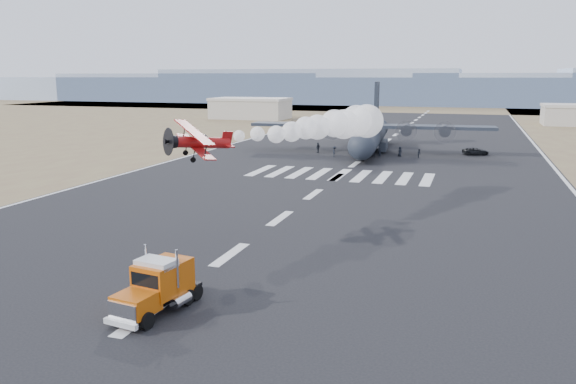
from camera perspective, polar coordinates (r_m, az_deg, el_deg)
The scene contains 21 objects.
ground at distance 34.46m, azimuth -14.26°, elevation -12.07°, with size 500.00×500.00×0.00m, color black.
scrub_far at distance 257.33m, azimuth 14.51°, elevation 8.29°, with size 500.00×80.00×0.00m, color brown.
runway_markings at distance 89.17m, azimuth 6.78°, elevation 2.80°, with size 60.00×260.00×0.01m, color silver, non-canonical shape.
ridge_seg_a at distance 356.64m, azimuth -18.59°, elevation 9.96°, with size 150.00×50.00×13.00m, color #8A99AF.
ridge_seg_b at distance 322.16m, azimuth -9.13°, elevation 10.46°, with size 150.00×50.00×15.00m, color #8A99AF.
ridge_seg_c at distance 298.05m, azimuth 2.25°, elevation 10.70°, with size 150.00×50.00×17.00m, color #8A99AF.
ridge_seg_d at distance 286.99m, azimuth 15.01°, elevation 9.88°, with size 150.00×50.00×13.00m, color #8A99AF.
hangar_left at distance 185.19m, azimuth -3.83°, elevation 8.50°, with size 24.50×14.50×6.70m.
semi_truck at distance 34.37m, azimuth -13.07°, elevation -9.24°, with size 3.16×7.28×3.21m.
aerobatic_biplane at distance 44.51m, azimuth -9.15°, elevation 5.04°, with size 5.86×5.65×3.04m.
smoke_trail at distance 61.00m, azimuth 5.66°, elevation 7.06°, with size 10.02×24.28×3.80m.
transport_aircraft at distance 104.94m, azimuth 8.39°, elevation 5.87°, with size 43.58×35.82×12.57m.
support_vehicle at distance 104.82m, azimuth 18.54°, elevation 3.95°, with size 2.09×4.53×1.26m, color black.
crew_a at distance 101.99m, azimuth 6.21°, elevation 4.40°, with size 0.60×0.50×1.66m, color black.
crew_b at distance 97.67m, azimuth 8.67°, elevation 4.08°, with size 0.92×0.57×1.90m, color black.
crew_c at distance 97.17m, azimuth 4.73°, elevation 4.12°, with size 1.18×0.55×1.83m, color black.
crew_d at distance 102.31m, azimuth 3.07°, elevation 4.53°, with size 1.08×0.55×1.84m, color black.
crew_e at distance 99.14m, azimuth 11.30°, elevation 4.05°, with size 0.84×0.52×1.72m, color black.
crew_f at distance 96.17m, azimuth 7.87°, elevation 3.94°, with size 1.62×0.52×1.74m, color black.
crew_g at distance 96.59m, azimuth 9.30°, elevation 3.92°, with size 0.62×0.51×1.70m, color black.
crew_h at distance 97.93m, azimuth 13.19°, elevation 3.83°, with size 0.76×0.47×1.56m, color black.
Camera 1 is at (17.45, -26.37, 13.68)m, focal length 35.00 mm.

